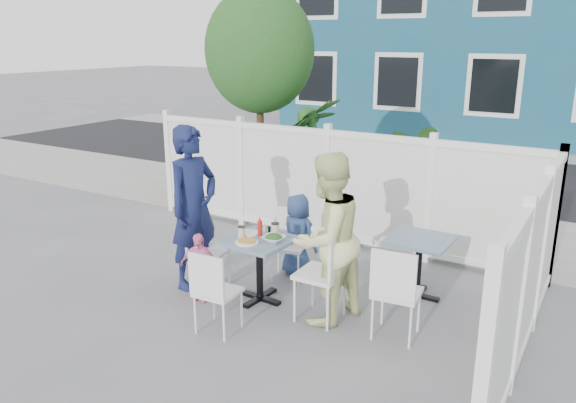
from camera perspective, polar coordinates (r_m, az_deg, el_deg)
The scene contains 30 objects.
ground at distance 6.24m, azimuth -7.30°, elevation -10.43°, with size 80.00×80.00×0.00m, color slate.
near_sidewalk at distance 9.29m, azimuth 7.26°, elevation -1.29°, with size 24.00×2.60×0.01m, color gray.
street at distance 12.66m, azimuth 14.08°, elevation 3.08°, with size 24.00×5.00×0.01m, color black.
far_sidewalk at distance 15.59m, azimuth 17.50°, elevation 5.25°, with size 24.00×1.60×0.01m, color gray.
building at distance 18.77m, azimuth 19.38°, elevation 16.07°, with size 11.00×6.00×6.00m.
fence_back at distance 7.81m, azimuth 3.97°, elevation 1.37°, with size 5.86×0.08×1.60m.
fence_right at distance 5.35m, azimuth 23.32°, elevation -7.14°, with size 0.08×3.66×1.60m.
tree at distance 9.19m, azimuth -2.94°, elevation 15.03°, with size 1.80×1.62×3.59m.
utility_cabinet at distance 10.55m, azimuth -5.11°, elevation 4.19°, with size 0.63×0.45×1.18m, color yellow.
potted_shrub_a at distance 8.64m, azimuth 2.52°, elevation 4.11°, with size 1.09×1.09×1.94m, color #193E16.
potted_shrub_b at distance 7.84m, azimuth 15.67°, elevation 0.92°, with size 1.43×1.24×1.58m, color #193E16.
main_table at distance 6.11m, azimuth -2.92°, elevation -5.24°, with size 0.72×0.72×0.71m.
spare_table at distance 6.34m, azimuth 13.19°, elevation -4.97°, with size 0.67×0.67×0.70m.
chair_left at distance 6.54m, azimuth -8.60°, elevation -4.32°, with size 0.44×0.45×0.88m.
chair_right at distance 5.66m, azimuth 4.10°, elevation -6.65°, with size 0.45×0.47×1.01m.
chair_back at distance 6.72m, azimuth 0.18°, elevation -3.72°, with size 0.47×0.46×0.84m.
chair_near at distance 5.48m, azimuth -7.61°, elevation -8.60°, with size 0.41×0.40×0.86m.
chair_spare at distance 5.40m, azimuth 10.85°, elevation -8.56°, with size 0.46×0.45×0.94m.
man at distance 6.45m, azimuth -9.58°, elevation -0.61°, with size 0.69×0.45×1.88m, color #131B44.
woman at distance 5.58m, azimuth 3.94°, elevation -3.82°, with size 0.85×0.66×1.75m, color #D4E058.
boy at distance 6.75m, azimuth 0.99°, elevation -3.45°, with size 0.50×0.32×1.02m, color navy.
toddler at distance 6.24m, azimuth -9.01°, elevation -6.58°, with size 0.46×0.19×0.78m, color pink.
plate_main at distance 5.94m, azimuth -4.20°, elevation -4.15°, with size 0.25×0.25×0.02m, color white.
plate_side at distance 6.22m, azimuth -3.94°, elevation -3.20°, with size 0.22×0.22×0.01m, color white.
salad_bowl at distance 5.97m, azimuth -1.46°, elevation -3.81°, with size 0.23×0.23×0.06m, color white.
coffee_cup_a at distance 6.10m, azimuth -4.75°, elevation -3.13°, with size 0.08×0.08×0.11m, color beige.
coffee_cup_b at distance 6.14m, azimuth -1.30°, elevation -2.87°, with size 0.09×0.09×0.13m, color beige.
ketchup_bottle at distance 6.11m, azimuth -2.88°, elevation -2.76°, with size 0.05×0.05×0.17m, color red.
salt_shaker at distance 6.28m, azimuth -2.38°, elevation -2.76°, with size 0.03×0.03×0.06m, color white.
pepper_shaker at distance 6.24m, azimuth -1.92°, elevation -2.85°, with size 0.03×0.03×0.07m, color black.
Camera 1 is at (3.51, -4.34, 2.79)m, focal length 35.00 mm.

